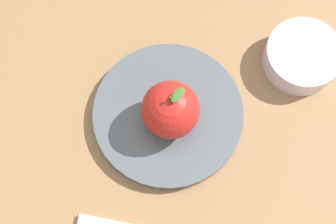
{
  "coord_description": "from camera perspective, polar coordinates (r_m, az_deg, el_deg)",
  "views": [
    {
      "loc": [
        -0.07,
        -0.16,
        0.68
      ],
      "look_at": [
        0.02,
        0.04,
        0.02
      ],
      "focal_mm": 50.58,
      "sensor_mm": 36.0,
      "label": 1
    }
  ],
  "objects": [
    {
      "name": "dinner_plate",
      "position": [
        0.7,
        -0.0,
        -0.24
      ],
      "size": [
        0.22,
        0.22,
        0.02
      ],
      "color": "#4C5156",
      "rests_on": "ground_plane"
    },
    {
      "name": "apple",
      "position": [
        0.65,
        0.29,
        0.26
      ],
      "size": [
        0.08,
        0.08,
        0.09
      ],
      "color": "#B21E19",
      "rests_on": "dinner_plate"
    },
    {
      "name": "side_bowl",
      "position": [
        0.75,
        15.91,
        6.56
      ],
      "size": [
        0.11,
        0.11,
        0.04
      ],
      "color": "silver",
      "rests_on": "ground_plane"
    },
    {
      "name": "ground_plane",
      "position": [
        0.7,
        0.13,
        -3.65
      ],
      "size": [
        2.4,
        2.4,
        0.0
      ],
      "primitive_type": "plane",
      "color": "olive"
    }
  ]
}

